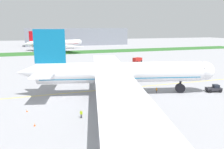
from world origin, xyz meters
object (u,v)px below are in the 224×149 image
ground_crew_marshaller_front (156,90)px  parked_airliner_far_centre (55,43)px  traffic_cone_near_nose (27,111)px  pushback_tug (214,89)px  service_truck_fuel_bowser (87,70)px  traffic_cone_port_wing (35,125)px  ground_crew_wingwalker_port (81,113)px  service_truck_catering_van (137,60)px  airliner_foreground (118,73)px

ground_crew_marshaller_front → parked_airliner_far_centre: parked_airliner_far_centre is taller
traffic_cone_near_nose → pushback_tug: bearing=-0.3°
pushback_tug → traffic_cone_near_nose: (-51.97, 0.29, -0.71)m
traffic_cone_near_nose → service_truck_fuel_bowser: (22.39, 38.16, 1.23)m
traffic_cone_port_wing → service_truck_fuel_bowser: bearing=66.0°
ground_crew_wingwalker_port → traffic_cone_port_wing: ground_crew_wingwalker_port is taller
traffic_cone_port_wing → parked_airliner_far_centre: (16.84, 158.40, 5.08)m
ground_crew_wingwalker_port → service_truck_catering_van: 80.99m
pushback_tug → parked_airliner_far_centre: bearing=102.6°
airliner_foreground → ground_crew_wingwalker_port: bearing=-133.7°
pushback_tug → ground_crew_marshaller_front: pushback_tug is taller
ground_crew_marshaller_front → service_truck_catering_van: service_truck_catering_van is taller
traffic_cone_near_nose → ground_crew_marshaller_front: bearing=6.2°
ground_crew_marshaller_front → traffic_cone_near_nose: bearing=-173.8°
pushback_tug → service_truck_fuel_bowser: (-29.58, 38.44, 0.52)m
airliner_foreground → ground_crew_wingwalker_port: size_ratio=50.46×
airliner_foreground → service_truck_catering_van: 62.39m
ground_crew_wingwalker_port → traffic_cone_port_wing: bearing=-173.9°
pushback_tug → ground_crew_wingwalker_port: (-41.05, -7.25, 0.07)m
ground_crew_marshaller_front → traffic_cone_port_wing: ground_crew_marshaller_front is taller
airliner_foreground → pushback_tug: size_ratio=14.14×
ground_crew_wingwalker_port → traffic_cone_near_nose: size_ratio=3.00×
traffic_cone_port_wing → traffic_cone_near_nose: bearing=100.8°
service_truck_catering_van → ground_crew_wingwalker_port: bearing=-123.1°
airliner_foreground → service_truck_catering_van: (30.97, 53.95, -4.75)m
traffic_cone_near_nose → service_truck_catering_van: (55.17, 60.30, 1.17)m
pushback_tug → parked_airliner_far_centre: 153.92m
ground_crew_wingwalker_port → traffic_cone_port_wing: size_ratio=3.00×
traffic_cone_near_nose → parked_airliner_far_centre: 151.09m
service_truck_catering_van → parked_airliner_far_centre: (-36.71, 89.57, 3.92)m
airliner_foreground → service_truck_fuel_bowser: 32.20m
airliner_foreground → ground_crew_marshaller_front: airliner_foreground is taller
pushback_tug → parked_airliner_far_centre: size_ratio=0.08×
service_truck_catering_van → parked_airliner_far_centre: bearing=112.3°
service_truck_fuel_bowser → parked_airliner_far_centre: bearing=92.0°
traffic_cone_port_wing → service_truck_fuel_bowser: size_ratio=0.11×
traffic_cone_near_nose → traffic_cone_port_wing: size_ratio=1.00×
service_truck_catering_van → ground_crew_marshaller_front: bearing=-109.6°
parked_airliner_far_centre → service_truck_fuel_bowser: bearing=-88.0°
ground_crew_wingwalker_port → traffic_cone_near_nose: bearing=145.4°
service_truck_catering_van → service_truck_fuel_bowser: bearing=-146.0°
ground_crew_marshaller_front → traffic_cone_port_wing: size_ratio=2.99×
ground_crew_wingwalker_port → traffic_cone_port_wing: 9.39m
airliner_foreground → pushback_tug: bearing=-13.4°
traffic_cone_near_nose → airliner_foreground: bearing=14.7°
service_truck_catering_van → airliner_foreground: bearing=-119.9°
airliner_foreground → pushback_tug: (27.77, -6.64, -5.20)m
service_truck_fuel_bowser → service_truck_catering_van: size_ratio=0.88×
parked_airliner_far_centre → pushback_tug: bearing=-77.4°
airliner_foreground → service_truck_catering_van: airliner_foreground is taller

